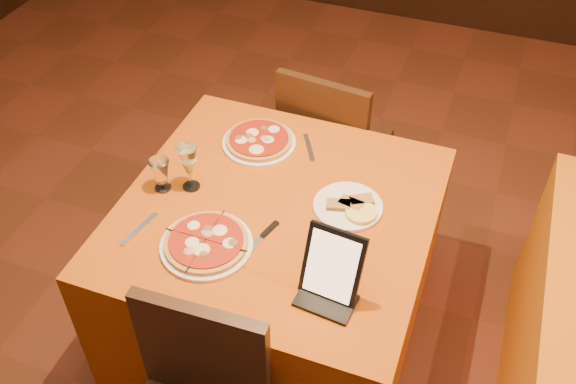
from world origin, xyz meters
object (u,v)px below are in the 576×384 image
(pizza_near, at_px, (206,244))
(water_glass, at_px, (161,175))
(main_table, at_px, (278,275))
(pizza_far, at_px, (259,141))
(chair_main_far, at_px, (336,144))
(wine_glass, at_px, (189,167))
(tablet, at_px, (332,265))

(pizza_near, bearing_deg, water_glass, 143.20)
(main_table, relative_size, pizza_far, 3.75)
(chair_main_far, relative_size, pizza_far, 3.10)
(chair_main_far, relative_size, wine_glass, 4.79)
(water_glass, bearing_deg, pizza_far, 56.86)
(chair_main_far, xyz_separation_m, pizza_far, (-0.19, -0.47, 0.31))
(pizza_near, bearing_deg, pizza_far, 94.07)
(chair_main_far, bearing_deg, main_table, 96.76)
(chair_main_far, bearing_deg, pizza_far, 74.19)
(tablet, bearing_deg, pizza_far, 134.95)
(pizza_near, xyz_separation_m, pizza_far, (-0.04, 0.57, 0.00))
(main_table, distance_m, pizza_far, 0.54)
(main_table, xyz_separation_m, pizza_far, (-0.19, 0.31, 0.39))
(water_glass, height_order, tablet, tablet)
(main_table, height_order, pizza_near, pizza_near)
(pizza_far, bearing_deg, water_glass, -123.14)
(wine_glass, height_order, water_glass, wine_glass)
(chair_main_far, distance_m, water_glass, 1.00)
(pizza_far, distance_m, wine_glass, 0.36)
(pizza_far, height_order, wine_glass, wine_glass)
(wine_glass, bearing_deg, chair_main_far, 66.91)
(chair_main_far, height_order, pizza_near, chair_main_far)
(main_table, distance_m, pizza_near, 0.49)
(pizza_near, relative_size, tablet, 1.28)
(pizza_near, bearing_deg, wine_glass, 125.86)
(main_table, bearing_deg, wine_glass, -178.87)
(pizza_near, bearing_deg, main_table, 59.04)
(chair_main_far, xyz_separation_m, wine_glass, (-0.33, -0.79, 0.39))
(water_glass, relative_size, tablet, 0.53)
(wine_glass, distance_m, tablet, 0.69)
(pizza_near, height_order, pizza_far, same)
(chair_main_far, height_order, wine_glass, wine_glass)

